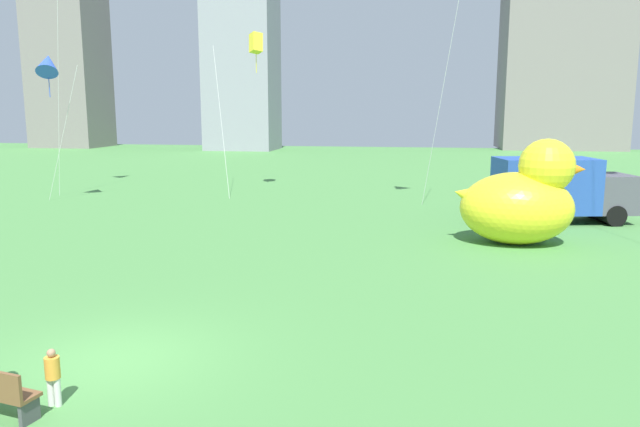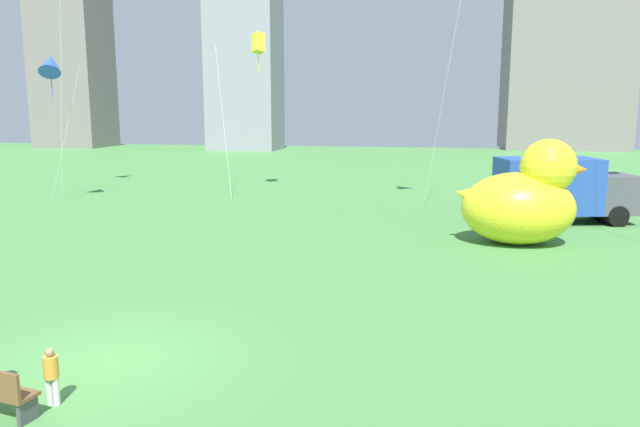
# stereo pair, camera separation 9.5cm
# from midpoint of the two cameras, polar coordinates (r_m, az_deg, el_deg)

# --- Properties ---
(ground_plane) EXTENTS (140.00, 140.00, 0.00)m
(ground_plane) POSITION_cam_midpoint_polar(r_m,az_deg,el_deg) (13.12, -18.97, -12.97)
(ground_plane) COLOR #4A8743
(person_child) EXTENTS (0.25, 0.25, 1.02)m
(person_child) POSITION_cam_midpoint_polar(r_m,az_deg,el_deg) (11.44, -23.85, -13.71)
(person_child) COLOR silver
(person_child) RESTS_ON ground
(giant_inflatable_duck) EXTENTS (4.73, 3.03, 3.92)m
(giant_inflatable_duck) POSITION_cam_midpoint_polar(r_m,az_deg,el_deg) (23.46, 18.75, 1.24)
(giant_inflatable_duck) COLOR yellow
(giant_inflatable_duck) RESTS_ON ground
(box_truck) EXTENTS (6.17, 3.43, 2.85)m
(box_truck) POSITION_cam_midpoint_polar(r_m,az_deg,el_deg) (28.65, 21.96, 2.07)
(box_truck) COLOR #264CA5
(box_truck) RESTS_ON ground
(city_skyline) EXTENTS (74.40, 17.40, 30.66)m
(city_skyline) POSITION_cam_midpoint_polar(r_m,az_deg,el_deg) (78.56, 6.38, 16.29)
(city_skyline) COLOR gray
(city_skyline) RESTS_ON ground
(kite_blue) EXTENTS (2.14, 2.09, 8.04)m
(kite_blue) POSITION_cam_midpoint_polar(r_m,az_deg,el_deg) (34.79, -24.09, 12.79)
(kite_blue) COLOR silver
(kite_blue) RESTS_ON ground
(kite_yellow) EXTENTS (3.38, 3.83, 9.41)m
(kite_yellow) POSITION_cam_midpoint_polar(r_m,az_deg,el_deg) (36.61, -5.84, 15.68)
(kite_yellow) COLOR silver
(kite_yellow) RESTS_ON ground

